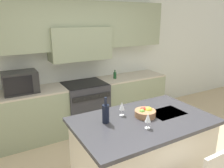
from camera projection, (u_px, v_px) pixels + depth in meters
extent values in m
cube|color=silver|center=(76.00, 58.00, 4.31)|extent=(10.00, 0.06, 2.70)
cube|color=gray|center=(79.00, 25.00, 3.97)|extent=(3.58, 0.34, 0.85)
cube|color=gray|center=(80.00, 44.00, 4.04)|extent=(1.14, 0.40, 0.60)
cube|color=gray|center=(26.00, 118.00, 3.78)|extent=(1.39, 0.62, 0.89)
cube|color=#B2A893|center=(23.00, 93.00, 3.64)|extent=(1.39, 0.62, 0.03)
cube|color=gray|center=(131.00, 97.00, 4.81)|extent=(1.39, 0.62, 0.89)
cube|color=#B2A893|center=(131.00, 77.00, 4.68)|extent=(1.39, 0.62, 0.03)
cube|color=#2D2D33|center=(85.00, 106.00, 4.27)|extent=(0.79, 0.66, 0.91)
cube|color=black|center=(84.00, 83.00, 4.14)|extent=(0.76, 0.61, 0.01)
cube|color=black|center=(92.00, 97.00, 3.90)|extent=(0.73, 0.02, 0.09)
cylinder|color=black|center=(76.00, 100.00, 3.75)|extent=(0.04, 0.02, 0.04)
cylinder|color=black|center=(84.00, 99.00, 3.82)|extent=(0.04, 0.02, 0.04)
cylinder|color=black|center=(92.00, 97.00, 3.89)|extent=(0.04, 0.02, 0.04)
cylinder|color=black|center=(100.00, 96.00, 3.97)|extent=(0.04, 0.02, 0.04)
cylinder|color=black|center=(108.00, 94.00, 4.04)|extent=(0.04, 0.02, 0.04)
cube|color=black|center=(20.00, 82.00, 3.58)|extent=(0.54, 0.38, 0.35)
cube|color=black|center=(19.00, 86.00, 3.39)|extent=(0.42, 0.01, 0.29)
cube|color=beige|center=(142.00, 153.00, 2.80)|extent=(1.59, 0.96, 0.88)
cube|color=#333338|center=(143.00, 121.00, 2.66)|extent=(1.70, 1.05, 0.04)
cube|color=#2D2D30|center=(167.00, 113.00, 2.84)|extent=(0.44, 0.32, 0.01)
cylinder|color=#B2B2B7|center=(157.00, 108.00, 2.99)|extent=(0.02, 0.02, 0.00)
cylinder|color=black|center=(106.00, 114.00, 2.54)|extent=(0.08, 0.08, 0.22)
cylinder|color=black|center=(106.00, 101.00, 2.49)|extent=(0.03, 0.03, 0.09)
cylinder|color=white|center=(147.00, 128.00, 2.43)|extent=(0.06, 0.06, 0.01)
cylinder|color=white|center=(148.00, 125.00, 2.42)|extent=(0.01, 0.01, 0.07)
cone|color=white|center=(148.00, 117.00, 2.40)|extent=(0.07, 0.07, 0.10)
cylinder|color=white|center=(122.00, 115.00, 2.75)|extent=(0.06, 0.06, 0.01)
cylinder|color=white|center=(122.00, 112.00, 2.74)|extent=(0.01, 0.01, 0.07)
cone|color=white|center=(122.00, 106.00, 2.71)|extent=(0.07, 0.07, 0.10)
cylinder|color=#996B47|center=(145.00, 113.00, 2.72)|extent=(0.26, 0.26, 0.08)
sphere|color=#66A83D|center=(142.00, 112.00, 2.69)|extent=(0.07, 0.07, 0.07)
sphere|color=gold|center=(148.00, 111.00, 2.73)|extent=(0.10, 0.10, 0.10)
sphere|color=red|center=(143.00, 110.00, 2.74)|extent=(0.08, 0.08, 0.08)
cylinder|color=#194723|center=(115.00, 76.00, 4.45)|extent=(0.06, 0.06, 0.13)
cylinder|color=#194723|center=(115.00, 71.00, 4.42)|extent=(0.02, 0.02, 0.05)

